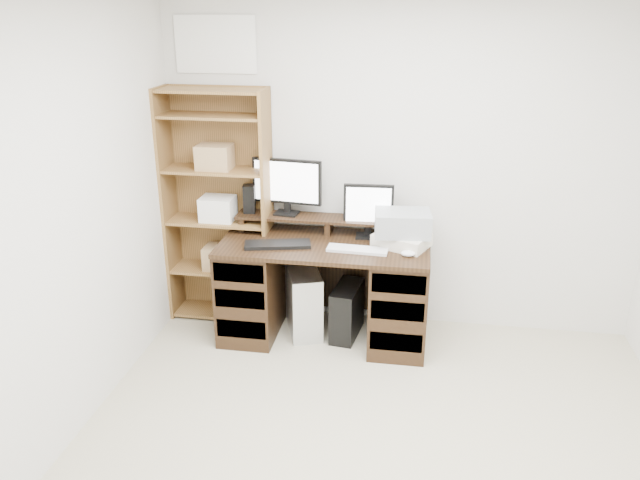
% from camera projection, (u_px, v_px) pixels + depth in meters
% --- Properties ---
extents(room, '(3.54, 4.04, 2.54)m').
position_uv_depth(room, '(380.00, 277.00, 2.71)').
color(room, '#B4AB8E').
rests_on(room, ground).
extents(desk, '(1.50, 0.70, 0.75)m').
position_uv_depth(desk, '(325.00, 288.00, 4.60)').
color(desk, black).
rests_on(desk, ground).
extents(riser_shelf, '(1.40, 0.22, 0.12)m').
position_uv_depth(riser_shelf, '(329.00, 221.00, 4.63)').
color(riser_shelf, black).
rests_on(riser_shelf, desk).
extents(monitor_wide, '(0.53, 0.15, 0.42)m').
position_uv_depth(monitor_wide, '(287.00, 184.00, 4.62)').
color(monitor_wide, black).
rests_on(monitor_wide, riser_shelf).
extents(monitor_small, '(0.36, 0.14, 0.39)m').
position_uv_depth(monitor_small, '(368.00, 209.00, 4.51)').
color(monitor_small, black).
rests_on(monitor_small, desk).
extents(speaker, '(0.10, 0.10, 0.22)m').
position_uv_depth(speaker, '(249.00, 199.00, 4.69)').
color(speaker, black).
rests_on(speaker, riser_shelf).
extents(keyboard_black, '(0.49, 0.26, 0.03)m').
position_uv_depth(keyboard_black, '(278.00, 244.00, 4.40)').
color(keyboard_black, black).
rests_on(keyboard_black, desk).
extents(keyboard_white, '(0.43, 0.15, 0.02)m').
position_uv_depth(keyboard_white, '(357.00, 250.00, 4.32)').
color(keyboard_white, silver).
rests_on(keyboard_white, desk).
extents(mouse, '(0.11, 0.08, 0.04)m').
position_uv_depth(mouse, '(408.00, 254.00, 4.23)').
color(mouse, silver).
rests_on(mouse, desk).
extents(printer, '(0.44, 0.39, 0.09)m').
position_uv_depth(printer, '(402.00, 240.00, 4.39)').
color(printer, beige).
rests_on(printer, desk).
extents(basket, '(0.41, 0.31, 0.16)m').
position_uv_depth(basket, '(403.00, 223.00, 4.35)').
color(basket, '#90969A').
rests_on(basket, printer).
extents(tower_silver, '(0.37, 0.55, 0.50)m').
position_uv_depth(tower_silver, '(303.00, 299.00, 4.73)').
color(tower_silver, silver).
rests_on(tower_silver, ground).
extents(tower_black, '(0.22, 0.42, 0.40)m').
position_uv_depth(tower_black, '(347.00, 311.00, 4.67)').
color(tower_black, black).
rests_on(tower_black, ground).
extents(bookshelf, '(0.80, 0.30, 1.80)m').
position_uv_depth(bookshelf, '(219.00, 205.00, 4.74)').
color(bookshelf, olive).
rests_on(bookshelf, ground).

